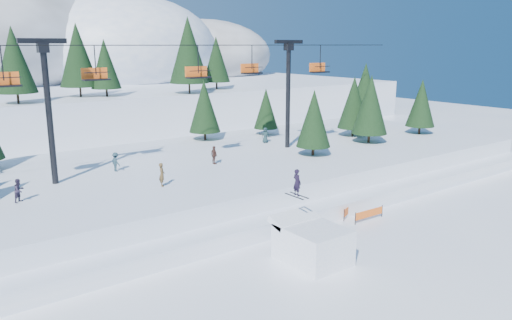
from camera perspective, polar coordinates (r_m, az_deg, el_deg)
ground at (r=28.84m, az=6.83°, el=-12.40°), size 160.00×160.00×0.00m
mid_shelf at (r=42.45m, az=-10.00°, el=-2.30°), size 70.00×22.00×2.50m
berm at (r=34.39m, az=-2.37°, el=-7.02°), size 70.00×6.00×1.10m
jump_kicker at (r=29.52m, az=6.35°, el=-9.29°), size 3.11×4.35×5.22m
chairlift at (r=41.61m, az=-9.14°, el=8.73°), size 46.00×3.21×10.28m
conifer_stand at (r=40.88m, az=-12.96°, el=4.73°), size 62.74×15.56×9.21m
distant_skiers at (r=40.70m, az=-10.88°, el=-0.05°), size 25.61×9.10×1.70m
banner_near at (r=36.83m, az=12.79°, el=-5.98°), size 2.86×0.11×0.90m
banner_far at (r=37.64m, az=10.76°, el=-5.46°), size 2.62×1.19×0.90m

